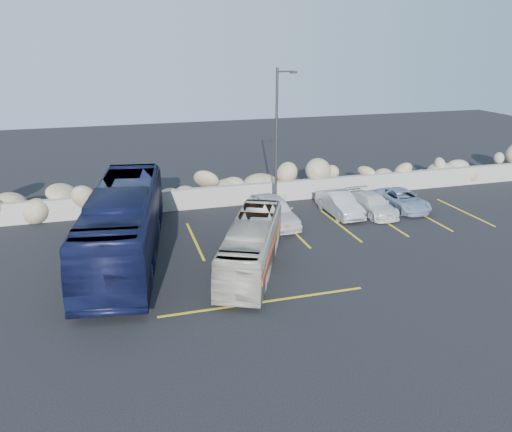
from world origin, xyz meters
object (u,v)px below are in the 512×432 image
object	(u,v)px
car_d	(402,200)
lamppost	(277,139)
car_c	(372,204)
tour_coach	(124,224)
car_b	(340,204)
car_a	(274,211)
vintage_bus	(252,245)

from	to	relation	value
car_d	lamppost	bearing A→B (deg)	171.57
car_c	car_d	bearing A→B (deg)	5.84
tour_coach	car_d	world-z (taller)	tour_coach
car_b	car_d	bearing A→B (deg)	-2.25
car_a	lamppost	bearing A→B (deg)	63.25
lamppost	vintage_bus	distance (m)	7.77
lamppost	car_c	distance (m)	6.61
tour_coach	car_b	bearing A→B (deg)	21.80
lamppost	car_a	xyz separation A→B (m)	(-0.59, -1.33, -3.54)
car_a	car_d	size ratio (longest dim) A/B	1.11
vintage_bus	car_a	xyz separation A→B (m)	(2.62, 4.97, -0.31)
tour_coach	car_b	size ratio (longest dim) A/B	3.03
lamppost	tour_coach	distance (m)	9.49
lamppost	vintage_bus	bearing A→B (deg)	-117.03
vintage_bus	car_d	world-z (taller)	vintage_bus
car_b	car_a	bearing A→B (deg)	-175.38
lamppost	car_a	world-z (taller)	lamppost
car_d	car_c	bearing A→B (deg)	-173.16
car_c	tour_coach	bearing A→B (deg)	-172.09
lamppost	car_b	world-z (taller)	lamppost
lamppost	car_b	distance (m)	5.11
car_c	car_d	distance (m)	2.13
car_a	car_b	bearing A→B (deg)	3.34
car_a	vintage_bus	bearing A→B (deg)	-120.43
tour_coach	lamppost	bearing A→B (deg)	32.31
car_a	car_d	distance (m)	8.03
car_a	car_b	xyz separation A→B (m)	(4.04, 0.42, -0.12)
tour_coach	vintage_bus	bearing A→B (deg)	-18.55
car_b	car_c	xyz separation A→B (m)	(1.87, -0.35, -0.07)
car_b	car_c	distance (m)	1.90
lamppost	car_a	size ratio (longest dim) A/B	1.81
car_d	car_b	bearing A→B (deg)	178.07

